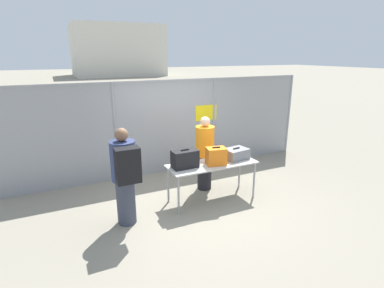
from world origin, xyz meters
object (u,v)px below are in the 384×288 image
at_px(inspection_table, 212,167).
at_px(utility_trailer, 202,124).
at_px(suitcase_orange, 216,156).
at_px(traveler_hooded, 125,174).
at_px(suitcase_grey, 236,154).
at_px(security_worker_near, 205,153).
at_px(suitcase_black, 185,159).

height_order(inspection_table, utility_trailer, inspection_table).
distance_m(suitcase_orange, traveler_hooded, 1.82).
distance_m(inspection_table, suitcase_grey, 0.61).
height_order(suitcase_orange, traveler_hooded, traveler_hooded).
xyz_separation_m(inspection_table, suitcase_grey, (0.58, 0.03, 0.18)).
bearing_deg(suitcase_orange, security_worker_near, 83.82).
bearing_deg(suitcase_orange, suitcase_grey, 11.27).
relative_size(suitcase_orange, utility_trailer, 0.10).
bearing_deg(suitcase_orange, suitcase_black, 170.27).
bearing_deg(suitcase_orange, traveler_hooded, -176.14).
bearing_deg(suitcase_black, security_worker_near, 36.11).
xyz_separation_m(security_worker_near, utility_trailer, (2.01, 4.10, -0.44)).
bearing_deg(security_worker_near, traveler_hooded, 23.31).
distance_m(suitcase_grey, utility_trailer, 4.88).
relative_size(inspection_table, utility_trailer, 0.44).
xyz_separation_m(suitcase_grey, utility_trailer, (1.54, 4.60, -0.49)).
height_order(suitcase_black, suitcase_orange, suitcase_black).
bearing_deg(suitcase_grey, suitcase_black, -179.98).
relative_size(suitcase_black, suitcase_grey, 0.95).
bearing_deg(traveler_hooded, security_worker_near, 3.81).
xyz_separation_m(suitcase_orange, traveler_hooded, (-1.82, -0.12, -0.01)).
height_order(inspection_table, traveler_hooded, traveler_hooded).
distance_m(inspection_table, suitcase_orange, 0.25).
bearing_deg(suitcase_grey, security_worker_near, 133.27).
distance_m(suitcase_orange, security_worker_near, 0.62).
relative_size(traveler_hooded, utility_trailer, 0.42).
xyz_separation_m(traveler_hooded, security_worker_near, (1.89, 0.73, -0.11)).
xyz_separation_m(suitcase_grey, security_worker_near, (-0.47, 0.50, -0.06)).
relative_size(suitcase_orange, traveler_hooded, 0.24).
height_order(suitcase_orange, suitcase_grey, suitcase_orange).
bearing_deg(suitcase_black, utility_trailer, 59.62).
distance_m(inspection_table, utility_trailer, 5.11).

